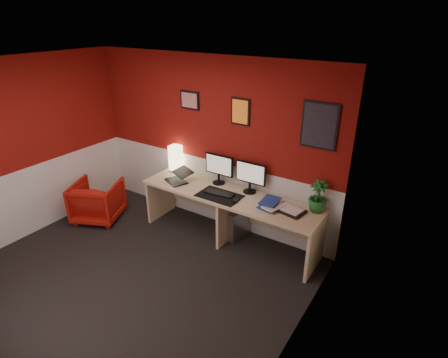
# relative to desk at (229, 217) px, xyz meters

# --- Properties ---
(ground) EXTENTS (4.00, 3.50, 0.01)m
(ground) POSITION_rel_desk_xyz_m (-0.55, -1.41, -0.36)
(ground) COLOR black
(ground) RESTS_ON ground
(ceiling) EXTENTS (4.00, 3.50, 0.01)m
(ceiling) POSITION_rel_desk_xyz_m (-0.55, -1.41, 2.13)
(ceiling) COLOR white
(ceiling) RESTS_ON ground
(wall_back) EXTENTS (4.00, 0.01, 2.50)m
(wall_back) POSITION_rel_desk_xyz_m (-0.55, 0.34, 0.89)
(wall_back) COLOR maroon
(wall_back) RESTS_ON ground
(wall_left) EXTENTS (0.01, 3.50, 2.50)m
(wall_left) POSITION_rel_desk_xyz_m (-2.55, -1.41, 0.89)
(wall_left) COLOR maroon
(wall_left) RESTS_ON ground
(wall_right) EXTENTS (0.01, 3.50, 2.50)m
(wall_right) POSITION_rel_desk_xyz_m (1.45, -1.41, 0.89)
(wall_right) COLOR maroon
(wall_right) RESTS_ON ground
(wainscot_back) EXTENTS (4.00, 0.01, 1.00)m
(wainscot_back) POSITION_rel_desk_xyz_m (-0.55, 0.34, 0.14)
(wainscot_back) COLOR silver
(wainscot_back) RESTS_ON ground
(wainscot_left) EXTENTS (0.01, 3.50, 1.00)m
(wainscot_left) POSITION_rel_desk_xyz_m (-2.54, -1.41, 0.14)
(wainscot_left) COLOR silver
(wainscot_left) RESTS_ON ground
(wainscot_right) EXTENTS (0.01, 3.50, 1.00)m
(wainscot_right) POSITION_rel_desk_xyz_m (1.45, -1.41, 0.14)
(wainscot_right) COLOR silver
(wainscot_right) RESTS_ON ground
(desk) EXTENTS (2.60, 0.65, 0.73)m
(desk) POSITION_rel_desk_xyz_m (0.00, 0.00, 0.00)
(desk) COLOR #D1B286
(desk) RESTS_ON ground
(shoji_lamp) EXTENTS (0.16, 0.16, 0.40)m
(shoji_lamp) POSITION_rel_desk_xyz_m (-1.11, 0.23, 0.56)
(shoji_lamp) COLOR #FFE5B2
(shoji_lamp) RESTS_ON desk
(laptop) EXTENTS (0.39, 0.34, 0.22)m
(laptop) POSITION_rel_desk_xyz_m (-0.86, -0.08, 0.47)
(laptop) COLOR black
(laptop) RESTS_ON desk
(monitor_left) EXTENTS (0.45, 0.06, 0.58)m
(monitor_left) POSITION_rel_desk_xyz_m (-0.31, 0.22, 0.66)
(monitor_left) COLOR black
(monitor_left) RESTS_ON desk
(monitor_right) EXTENTS (0.45, 0.06, 0.58)m
(monitor_right) POSITION_rel_desk_xyz_m (0.21, 0.21, 0.66)
(monitor_right) COLOR black
(monitor_right) RESTS_ON desk
(desk_mat) EXTENTS (0.60, 0.38, 0.01)m
(desk_mat) POSITION_rel_desk_xyz_m (-0.08, -0.11, 0.37)
(desk_mat) COLOR black
(desk_mat) RESTS_ON desk
(keyboard) EXTENTS (0.43, 0.18, 0.02)m
(keyboard) POSITION_rel_desk_xyz_m (-0.11, -0.07, 0.38)
(keyboard) COLOR black
(keyboard) RESTS_ON desk_mat
(mouse) EXTENTS (0.08, 0.11, 0.03)m
(mouse) POSITION_rel_desk_xyz_m (0.19, -0.14, 0.39)
(mouse) COLOR black
(mouse) RESTS_ON desk_mat
(book_bottom) EXTENTS (0.25, 0.31, 0.03)m
(book_bottom) POSITION_rel_desk_xyz_m (0.52, -0.01, 0.38)
(book_bottom) COLOR navy
(book_bottom) RESTS_ON desk
(book_middle) EXTENTS (0.27, 0.31, 0.02)m
(book_middle) POSITION_rel_desk_xyz_m (0.60, -0.01, 0.40)
(book_middle) COLOR silver
(book_middle) RESTS_ON book_bottom
(book_top) EXTENTS (0.23, 0.30, 0.03)m
(book_top) POSITION_rel_desk_xyz_m (0.50, 0.02, 0.43)
(book_top) COLOR navy
(book_top) RESTS_ON book_middle
(zen_tray) EXTENTS (0.39, 0.31, 0.03)m
(zen_tray) POSITION_rel_desk_xyz_m (0.89, 0.02, 0.38)
(zen_tray) COLOR black
(zen_tray) RESTS_ON desk
(potted_plant) EXTENTS (0.27, 0.27, 0.41)m
(potted_plant) POSITION_rel_desk_xyz_m (1.16, 0.21, 0.57)
(potted_plant) COLOR #19591E
(potted_plant) RESTS_ON desk
(pc_tower) EXTENTS (0.26, 0.47, 0.45)m
(pc_tower) POSITION_rel_desk_xyz_m (0.06, 0.15, -0.14)
(pc_tower) COLOR #99999E
(pc_tower) RESTS_ON ground
(armchair) EXTENTS (0.90, 0.91, 0.63)m
(armchair) POSITION_rel_desk_xyz_m (-2.03, -0.61, -0.05)
(armchair) COLOR #AC130A
(armchair) RESTS_ON ground
(art_left) EXTENTS (0.32, 0.02, 0.26)m
(art_left) POSITION_rel_desk_xyz_m (-0.87, 0.33, 1.49)
(art_left) COLOR red
(art_left) RESTS_ON wall_back
(art_center) EXTENTS (0.28, 0.02, 0.36)m
(art_center) POSITION_rel_desk_xyz_m (-0.03, 0.33, 1.44)
(art_center) COLOR orange
(art_center) RESTS_ON wall_back
(art_right) EXTENTS (0.44, 0.02, 0.56)m
(art_right) POSITION_rel_desk_xyz_m (1.04, 0.33, 1.42)
(art_right) COLOR black
(art_right) RESTS_ON wall_back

